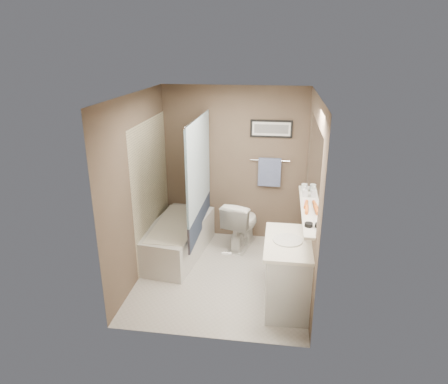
# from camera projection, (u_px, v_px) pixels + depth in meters

# --- Properties ---
(ground) EXTENTS (2.50, 2.50, 0.00)m
(ground) POSITION_uv_depth(u_px,v_px,m) (222.00, 275.00, 5.42)
(ground) COLOR beige
(ground) RESTS_ON ground
(ceiling) EXTENTS (2.20, 2.50, 0.04)m
(ceiling) POSITION_uv_depth(u_px,v_px,m) (222.00, 97.00, 4.60)
(ceiling) COLOR white
(ceiling) RESTS_ON wall_back
(wall_back) EXTENTS (2.20, 0.04, 2.40)m
(wall_back) POSITION_uv_depth(u_px,v_px,m) (234.00, 165.00, 6.15)
(wall_back) COLOR brown
(wall_back) RESTS_ON ground
(wall_front) EXTENTS (2.20, 0.04, 2.40)m
(wall_front) POSITION_uv_depth(u_px,v_px,m) (204.00, 236.00, 3.87)
(wall_front) COLOR brown
(wall_front) RESTS_ON ground
(wall_left) EXTENTS (0.04, 2.50, 2.40)m
(wall_left) POSITION_uv_depth(u_px,v_px,m) (140.00, 188.00, 5.15)
(wall_left) COLOR brown
(wall_left) RESTS_ON ground
(wall_right) EXTENTS (0.04, 2.50, 2.40)m
(wall_right) POSITION_uv_depth(u_px,v_px,m) (310.00, 197.00, 4.87)
(wall_right) COLOR brown
(wall_right) RESTS_ON ground
(tile_surround) EXTENTS (0.02, 1.55, 2.00)m
(tile_surround) POSITION_uv_depth(u_px,v_px,m) (152.00, 190.00, 5.69)
(tile_surround) COLOR beige
(tile_surround) RESTS_ON wall_left
(curtain_rod) EXTENTS (0.02, 1.55, 0.02)m
(curtain_rod) POSITION_uv_depth(u_px,v_px,m) (198.00, 117.00, 5.23)
(curtain_rod) COLOR silver
(curtain_rod) RESTS_ON wall_left
(curtain_upper) EXTENTS (0.03, 1.45, 1.28)m
(curtain_upper) POSITION_uv_depth(u_px,v_px,m) (199.00, 165.00, 5.46)
(curtain_upper) COLOR silver
(curtain_upper) RESTS_ON curtain_rod
(curtain_lower) EXTENTS (0.03, 1.45, 0.36)m
(curtain_lower) POSITION_uv_depth(u_px,v_px,m) (200.00, 219.00, 5.74)
(curtain_lower) COLOR #263248
(curtain_lower) RESTS_ON curtain_rod
(mirror) EXTENTS (0.02, 1.60, 1.00)m
(mirror) POSITION_uv_depth(u_px,v_px,m) (314.00, 167.00, 4.58)
(mirror) COLOR silver
(mirror) RESTS_ON wall_right
(shelf) EXTENTS (0.12, 1.60, 0.03)m
(shelf) POSITION_uv_depth(u_px,v_px,m) (306.00, 209.00, 4.77)
(shelf) COLOR silver
(shelf) RESTS_ON wall_right
(towel_bar) EXTENTS (0.60, 0.02, 0.02)m
(towel_bar) POSITION_uv_depth(u_px,v_px,m) (270.00, 160.00, 6.03)
(towel_bar) COLOR silver
(towel_bar) RESTS_ON wall_back
(towel) EXTENTS (0.34, 0.05, 0.44)m
(towel) POSITION_uv_depth(u_px,v_px,m) (269.00, 172.00, 6.07)
(towel) COLOR #8798C5
(towel) RESTS_ON towel_bar
(art_frame) EXTENTS (0.62, 0.02, 0.26)m
(art_frame) POSITION_uv_depth(u_px,v_px,m) (271.00, 129.00, 5.88)
(art_frame) COLOR black
(art_frame) RESTS_ON wall_back
(art_mat) EXTENTS (0.56, 0.00, 0.20)m
(art_mat) POSITION_uv_depth(u_px,v_px,m) (271.00, 129.00, 5.87)
(art_mat) COLOR white
(art_mat) RESTS_ON art_frame
(art_image) EXTENTS (0.50, 0.00, 0.13)m
(art_image) POSITION_uv_depth(u_px,v_px,m) (271.00, 129.00, 5.86)
(art_image) COLOR #595959
(art_image) RESTS_ON art_mat
(door) EXTENTS (0.80, 0.02, 2.00)m
(door) POSITION_uv_depth(u_px,v_px,m) (260.00, 259.00, 3.85)
(door) COLOR silver
(door) RESTS_ON wall_front
(door_handle) EXTENTS (0.10, 0.02, 0.02)m
(door_handle) POSITION_uv_depth(u_px,v_px,m) (227.00, 254.00, 3.94)
(door_handle) COLOR silver
(door_handle) RESTS_ON door
(bathtub) EXTENTS (0.89, 1.58, 0.50)m
(bathtub) POSITION_uv_depth(u_px,v_px,m) (177.00, 239.00, 5.89)
(bathtub) COLOR silver
(bathtub) RESTS_ON ground
(tub_rim) EXTENTS (0.56, 1.36, 0.02)m
(tub_rim) POSITION_uv_depth(u_px,v_px,m) (176.00, 224.00, 5.80)
(tub_rim) COLOR silver
(tub_rim) RESTS_ON bathtub
(toilet) EXTENTS (0.60, 0.83, 0.76)m
(toilet) POSITION_uv_depth(u_px,v_px,m) (241.00, 223.00, 6.09)
(toilet) COLOR white
(toilet) RESTS_ON ground
(vanity) EXTENTS (0.53, 0.92, 0.80)m
(vanity) POSITION_uv_depth(u_px,v_px,m) (287.00, 274.00, 4.70)
(vanity) COLOR silver
(vanity) RESTS_ON ground
(countertop) EXTENTS (0.54, 0.96, 0.04)m
(countertop) POSITION_uv_depth(u_px,v_px,m) (288.00, 242.00, 4.56)
(countertop) COLOR white
(countertop) RESTS_ON vanity
(sink_basin) EXTENTS (0.34, 0.34, 0.01)m
(sink_basin) POSITION_uv_depth(u_px,v_px,m) (288.00, 240.00, 4.55)
(sink_basin) COLOR silver
(sink_basin) RESTS_ON countertop
(faucet_spout) EXTENTS (0.02, 0.02, 0.10)m
(faucet_spout) POSITION_uv_depth(u_px,v_px,m) (306.00, 238.00, 4.51)
(faucet_spout) COLOR white
(faucet_spout) RESTS_ON countertop
(faucet_knob) EXTENTS (0.05, 0.05, 0.05)m
(faucet_knob) POSITION_uv_depth(u_px,v_px,m) (305.00, 236.00, 4.61)
(faucet_knob) COLOR silver
(faucet_knob) RESTS_ON countertop
(candle_bowl_near) EXTENTS (0.09, 0.09, 0.04)m
(candle_bowl_near) POSITION_uv_depth(u_px,v_px,m) (309.00, 225.00, 4.26)
(candle_bowl_near) COLOR black
(candle_bowl_near) RESTS_ON shelf
(hair_brush_front) EXTENTS (0.06, 0.22, 0.04)m
(hair_brush_front) POSITION_uv_depth(u_px,v_px,m) (307.00, 209.00, 4.65)
(hair_brush_front) COLOR orange
(hair_brush_front) RESTS_ON shelf
(hair_brush_back) EXTENTS (0.07, 0.22, 0.04)m
(hair_brush_back) POSITION_uv_depth(u_px,v_px,m) (306.00, 204.00, 4.80)
(hair_brush_back) COLOR #C6581C
(hair_brush_back) RESTS_ON shelf
(pink_comb) EXTENTS (0.04, 0.16, 0.01)m
(pink_comb) POSITION_uv_depth(u_px,v_px,m) (305.00, 202.00, 4.92)
(pink_comb) COLOR pink
(pink_comb) RESTS_ON shelf
(glass_jar) EXTENTS (0.08, 0.08, 0.10)m
(glass_jar) POSITION_uv_depth(u_px,v_px,m) (304.00, 188.00, 5.28)
(glass_jar) COLOR silver
(glass_jar) RESTS_ON shelf
(soap_bottle) EXTENTS (0.07, 0.07, 0.14)m
(soap_bottle) POSITION_uv_depth(u_px,v_px,m) (305.00, 191.00, 5.09)
(soap_bottle) COLOR #999999
(soap_bottle) RESTS_ON shelf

